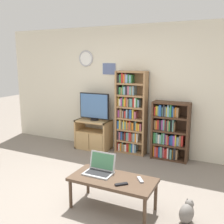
# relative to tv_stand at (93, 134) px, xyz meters

# --- Properties ---
(ground_plane) EXTENTS (18.00, 18.00, 0.00)m
(ground_plane) POSITION_rel_tv_stand_xyz_m (0.68, -2.02, -0.32)
(ground_plane) COLOR gray
(wall_back) EXTENTS (6.02, 0.09, 2.60)m
(wall_back) POSITION_rel_tv_stand_xyz_m (0.67, 0.28, 0.99)
(wall_back) COLOR beige
(wall_back) RESTS_ON ground_plane
(tv_stand) EXTENTS (0.74, 0.42, 0.64)m
(tv_stand) POSITION_rel_tv_stand_xyz_m (0.00, 0.00, 0.00)
(tv_stand) COLOR tan
(tv_stand) RESTS_ON ground_plane
(television) EXTENTS (0.68, 0.18, 0.58)m
(television) POSITION_rel_tv_stand_xyz_m (0.03, 0.02, 0.61)
(television) COLOR black
(television) RESTS_ON tv_stand
(bookshelf_tall) EXTENTS (0.63, 0.25, 1.70)m
(bookshelf_tall) POSITION_rel_tv_stand_xyz_m (0.81, 0.12, 0.49)
(bookshelf_tall) COLOR #9E754C
(bookshelf_tall) RESTS_ON ground_plane
(bookshelf_short) EXTENTS (0.70, 0.27, 1.13)m
(bookshelf_short) POSITION_rel_tv_stand_xyz_m (1.62, 0.11, 0.23)
(bookshelf_short) COLOR #472D1E
(bookshelf_short) RESTS_ON ground_plane
(coffee_table) EXTENTS (1.10, 0.52, 0.42)m
(coffee_table) POSITION_rel_tv_stand_xyz_m (1.41, -1.95, 0.06)
(coffee_table) COLOR #4C3828
(coffee_table) RESTS_ON ground_plane
(laptop) EXTENTS (0.38, 0.29, 0.26)m
(laptop) POSITION_rel_tv_stand_xyz_m (1.18, -1.88, 0.17)
(laptop) COLOR #B7BABC
(laptop) RESTS_ON coffee_table
(remote_near_laptop) EXTENTS (0.15, 0.14, 0.02)m
(remote_near_laptop) POSITION_rel_tv_stand_xyz_m (1.58, -2.08, 0.11)
(remote_near_laptop) COLOR black
(remote_near_laptop) RESTS_ON coffee_table
(remote_far_from_laptop) EXTENTS (0.13, 0.16, 0.02)m
(remote_far_from_laptop) POSITION_rel_tv_stand_xyz_m (1.75, -1.86, 0.11)
(remote_far_from_laptop) COLOR #99999E
(remote_far_from_laptop) RESTS_ON coffee_table
(cat) EXTENTS (0.22, 0.45, 0.28)m
(cat) POSITION_rel_tv_stand_xyz_m (2.33, -1.84, -0.19)
(cat) COLOR slate
(cat) RESTS_ON ground_plane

